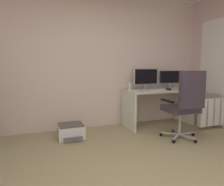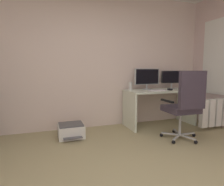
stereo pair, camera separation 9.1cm
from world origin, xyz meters
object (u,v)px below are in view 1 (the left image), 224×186
object	(u,v)px
keyboard	(156,90)
radiator	(218,111)
monitor_main	(146,77)
computer_mouse	(169,89)
desktop_speaker	(130,86)
desk	(158,99)
printer	(71,131)
office_chair	(185,103)
monitor_secondary	(170,78)

from	to	relation	value
keyboard	radiator	xyz separation A→B (m)	(1.19, -0.46, -0.43)
monitor_main	computer_mouse	size ratio (longest dim) A/B	5.82
keyboard	monitor_main	bearing A→B (deg)	104.36
keyboard	computer_mouse	bearing A→B (deg)	0.48
radiator	desktop_speaker	bearing A→B (deg)	156.63
radiator	monitor_main	bearing A→B (deg)	148.61
desk	radiator	bearing A→B (deg)	-29.63
printer	desktop_speaker	bearing A→B (deg)	12.40
computer_mouse	desktop_speaker	xyz separation A→B (m)	(-0.76, 0.27, 0.07)
desktop_speaker	office_chair	distance (m)	1.18
keyboard	office_chair	xyz separation A→B (m)	(0.02, -0.80, -0.13)
keyboard	radiator	world-z (taller)	keyboard
computer_mouse	office_chair	xyz separation A→B (m)	(-0.27, -0.79, -0.14)
printer	monitor_main	bearing A→B (deg)	11.02
desktop_speaker	printer	distance (m)	1.46
desk	keyboard	distance (m)	0.29
office_chair	printer	world-z (taller)	office_chair
computer_mouse	printer	size ratio (longest dim) A/B	0.21
office_chair	printer	size ratio (longest dim) A/B	2.45
monitor_secondary	keyboard	world-z (taller)	monitor_secondary
office_chair	radiator	world-z (taller)	office_chair
computer_mouse	office_chair	size ratio (longest dim) A/B	0.09
monitor_main	keyboard	world-z (taller)	monitor_main
monitor_main	keyboard	xyz separation A→B (m)	(0.06, -0.30, -0.25)
monitor_main	office_chair	distance (m)	1.17
keyboard	printer	size ratio (longest dim) A/B	0.72
computer_mouse	monitor_main	bearing A→B (deg)	139.65
monitor_secondary	computer_mouse	bearing A→B (deg)	-129.85
keyboard	computer_mouse	world-z (taller)	computer_mouse
printer	desk	bearing A→B (deg)	4.54
desk	desktop_speaker	world-z (taller)	desktop_speaker
desktop_speaker	desk	bearing A→B (deg)	-11.48
monitor_main	keyboard	bearing A→B (deg)	-78.17
desk	computer_mouse	size ratio (longest dim) A/B	14.26
monitor_main	monitor_secondary	world-z (taller)	monitor_main
desk	monitor_secondary	bearing A→B (deg)	23.04
desk	keyboard	world-z (taller)	keyboard
monitor_secondary	desk	bearing A→B (deg)	-156.96
keyboard	office_chair	world-z (taller)	office_chair
desk	monitor_secondary	world-z (taller)	monitor_secondary
computer_mouse	desktop_speaker	bearing A→B (deg)	161.71
desk	desktop_speaker	distance (m)	0.69
monitor_secondary	radiator	bearing A→B (deg)	-50.43
desk	keyboard	bearing A→B (deg)	-138.67
keyboard	computer_mouse	xyz separation A→B (m)	(0.29, -0.01, 0.01)
printer	office_chair	bearing A→B (deg)	-24.27
office_chair	computer_mouse	bearing A→B (deg)	71.07
keyboard	printer	bearing A→B (deg)	-176.92
monitor_secondary	radiator	world-z (taller)	monitor_secondary
office_chair	monitor_secondary	bearing A→B (deg)	64.21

